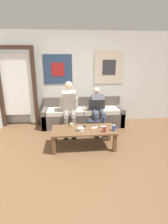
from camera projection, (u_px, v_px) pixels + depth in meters
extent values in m
plane|color=brown|center=(87.00, 167.00, 3.08)|extent=(18.00, 18.00, 0.00)
cube|color=silver|center=(78.00, 79.00, 5.00)|extent=(10.00, 0.05, 2.55)
cube|color=navy|center=(58.00, 69.00, 4.84)|extent=(0.79, 0.01, 0.81)
cube|color=maroon|center=(58.00, 69.00, 4.84)|extent=(0.36, 0.01, 0.36)
cube|color=beige|center=(109.00, 67.00, 4.96)|extent=(0.85, 0.01, 0.92)
cube|color=#2D2D33|center=(109.00, 67.00, 4.95)|extent=(0.38, 0.01, 0.42)
cube|color=#382319|center=(1.00, 90.00, 4.67)|extent=(0.10, 0.10, 2.05)
cube|color=#382319|center=(35.00, 89.00, 4.76)|extent=(0.10, 0.10, 2.05)
cube|color=#382319|center=(13.00, 47.00, 4.39)|extent=(1.00, 0.10, 0.10)
cube|color=silver|center=(18.00, 86.00, 4.70)|extent=(0.82, 0.02, 1.64)
cube|color=#564C47|center=(82.00, 109.00, 5.20)|extent=(2.23, 0.13, 0.77)
cube|color=#564C47|center=(83.00, 119.00, 4.91)|extent=(2.23, 0.60, 0.40)
cube|color=#564C47|center=(45.00, 118.00, 4.79)|extent=(0.12, 0.60, 0.52)
cube|color=#564C47|center=(120.00, 116.00, 4.99)|extent=(0.12, 0.60, 0.52)
cube|color=beige|center=(65.00, 111.00, 4.79)|extent=(0.97, 0.56, 0.10)
cube|color=beige|center=(101.00, 110.00, 4.88)|extent=(0.97, 0.56, 0.10)
cube|color=brown|center=(84.00, 130.00, 3.68)|extent=(1.34, 0.61, 0.03)
cube|color=brown|center=(55.00, 135.00, 3.92)|extent=(0.07, 0.07, 0.38)
cube|color=brown|center=(109.00, 133.00, 4.04)|extent=(0.07, 0.07, 0.38)
cube|color=brown|center=(54.00, 146.00, 3.45)|extent=(0.07, 0.07, 0.38)
cube|color=brown|center=(115.00, 143.00, 3.56)|extent=(0.07, 0.07, 0.38)
cylinder|color=gray|center=(66.00, 115.00, 4.35)|extent=(0.11, 0.43, 0.11)
cylinder|color=gray|center=(66.00, 127.00, 4.21)|extent=(0.10, 0.10, 0.47)
cube|color=#232328|center=(66.00, 137.00, 4.22)|extent=(0.11, 0.25, 0.05)
cylinder|color=gray|center=(73.00, 114.00, 4.36)|extent=(0.11, 0.43, 0.11)
cylinder|color=gray|center=(74.00, 126.00, 4.23)|extent=(0.10, 0.10, 0.47)
cube|color=#232328|center=(74.00, 136.00, 4.23)|extent=(0.11, 0.25, 0.05)
cube|color=beige|center=(69.00, 102.00, 4.53)|extent=(0.35, 0.33, 0.58)
sphere|color=beige|center=(69.00, 85.00, 4.49)|extent=(0.21, 0.21, 0.21)
cylinder|color=beige|center=(62.00, 103.00, 4.53)|extent=(0.08, 0.11, 0.31)
cylinder|color=beige|center=(77.00, 103.00, 4.56)|extent=(0.08, 0.11, 0.31)
cylinder|color=#384256|center=(95.00, 114.00, 4.42)|extent=(0.11, 0.41, 0.11)
cylinder|color=#384256|center=(97.00, 125.00, 4.30)|extent=(0.10, 0.10, 0.47)
cube|color=#232328|center=(97.00, 135.00, 4.30)|extent=(0.11, 0.25, 0.05)
cylinder|color=#384256|center=(102.00, 113.00, 4.44)|extent=(0.11, 0.41, 0.11)
cylinder|color=#384256|center=(104.00, 125.00, 4.31)|extent=(0.10, 0.10, 0.47)
cube|color=#232328|center=(104.00, 135.00, 4.32)|extent=(0.11, 0.25, 0.05)
cube|color=#3F3F44|center=(97.00, 103.00, 4.67)|extent=(0.35, 0.42, 0.49)
sphere|color=beige|center=(96.00, 91.00, 4.75)|extent=(0.18, 0.18, 0.18)
cylinder|color=#3F3F44|center=(90.00, 105.00, 4.69)|extent=(0.08, 0.14, 0.25)
cylinder|color=#3F3F44|center=(104.00, 104.00, 4.72)|extent=(0.08, 0.14, 0.25)
cube|color=#282D38|center=(94.00, 127.00, 4.35)|extent=(0.32, 0.28, 0.38)
cube|color=#282D38|center=(94.00, 132.00, 4.28)|extent=(0.21, 0.12, 0.17)
cylinder|color=#B7B2A8|center=(80.00, 129.00, 3.58)|extent=(0.14, 0.14, 0.07)
torus|color=#B7B2A8|center=(80.00, 128.00, 3.57)|extent=(0.15, 0.15, 0.02)
cylinder|color=tan|center=(72.00, 125.00, 3.80)|extent=(0.08, 0.08, 0.08)
cylinder|color=black|center=(72.00, 123.00, 3.79)|extent=(0.00, 0.00, 0.01)
cylinder|color=#28479E|center=(114.00, 128.00, 3.58)|extent=(0.07, 0.07, 0.12)
cylinder|color=silver|center=(114.00, 125.00, 3.56)|extent=(0.06, 0.06, 0.00)
cylinder|color=maroon|center=(105.00, 129.00, 3.52)|extent=(0.07, 0.07, 0.12)
cylinder|color=silver|center=(105.00, 126.00, 3.51)|extent=(0.06, 0.06, 0.00)
cube|color=white|center=(103.00, 127.00, 3.76)|extent=(0.06, 0.15, 0.02)
cylinder|color=#333842|center=(102.00, 126.00, 3.78)|extent=(0.01, 0.01, 0.00)
cube|color=white|center=(94.00, 128.00, 3.72)|extent=(0.15, 0.09, 0.02)
cylinder|color=#333842|center=(95.00, 127.00, 3.73)|extent=(0.01, 0.01, 0.00)
cube|color=black|center=(83.00, 127.00, 3.79)|extent=(0.14, 0.15, 0.01)
cube|color=black|center=(83.00, 126.00, 3.79)|extent=(0.13, 0.13, 0.00)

